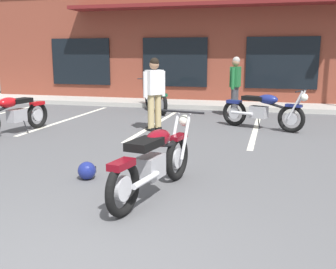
# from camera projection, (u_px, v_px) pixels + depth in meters

# --- Properties ---
(ground_plane) EXTENTS (80.00, 80.00, 0.00)m
(ground_plane) POSITION_uv_depth(u_px,v_px,m) (167.00, 164.00, 6.54)
(ground_plane) COLOR #515154
(sidewalk_kerb) EXTENTS (22.00, 1.80, 0.14)m
(sidewalk_kerb) POSITION_uv_depth(u_px,v_px,m) (223.00, 105.00, 13.42)
(sidewalk_kerb) COLOR #A8A59E
(sidewalk_kerb) RESTS_ON ground_plane
(brick_storefront_building) EXTENTS (18.18, 7.03, 4.12)m
(brick_storefront_building) POSITION_uv_depth(u_px,v_px,m) (236.00, 46.00, 16.47)
(brick_storefront_building) COLOR brown
(brick_storefront_building) RESTS_ON ground_plane
(painted_stall_lines) EXTENTS (12.63, 4.80, 0.01)m
(painted_stall_lines) POSITION_uv_depth(u_px,v_px,m) (205.00, 125.00, 10.02)
(painted_stall_lines) COLOR silver
(painted_stall_lines) RESTS_ON ground_plane
(motorcycle_foreground_classic) EXTENTS (0.77, 2.09, 0.98)m
(motorcycle_foreground_classic) POSITION_uv_depth(u_px,v_px,m) (154.00, 160.00, 5.04)
(motorcycle_foreground_classic) COLOR black
(motorcycle_foreground_classic) RESTS_ON ground_plane
(motorcycle_red_sportbike) EXTENTS (2.00, 1.10, 0.98)m
(motorcycle_red_sportbike) POSITION_uv_depth(u_px,v_px,m) (263.00, 110.00, 9.45)
(motorcycle_red_sportbike) COLOR black
(motorcycle_red_sportbike) RESTS_ON ground_plane
(motorcycle_silver_naked) EXTENTS (0.76, 2.09, 0.98)m
(motorcycle_silver_naked) POSITION_uv_depth(u_px,v_px,m) (13.00, 113.00, 8.90)
(motorcycle_silver_naked) COLOR black
(motorcycle_silver_naked) RESTS_ON ground_plane
(motorcycle_blue_standard) EXTENTS (1.40, 1.84, 0.98)m
(motorcycle_blue_standard) POSITION_uv_depth(u_px,v_px,m) (155.00, 97.00, 12.23)
(motorcycle_blue_standard) COLOR black
(motorcycle_blue_standard) RESTS_ON ground_plane
(person_in_black_shirt) EXTENTS (0.33, 0.61, 1.68)m
(person_in_black_shirt) POSITION_uv_depth(u_px,v_px,m) (235.00, 83.00, 11.27)
(person_in_black_shirt) COLOR black
(person_in_black_shirt) RESTS_ON ground_plane
(person_in_shorts_foreground) EXTENTS (0.44, 0.54, 1.68)m
(person_in_shorts_foreground) POSITION_uv_depth(u_px,v_px,m) (154.00, 90.00, 9.18)
(person_in_shorts_foreground) COLOR black
(person_in_shorts_foreground) RESTS_ON ground_plane
(helmet_on_pavement) EXTENTS (0.26, 0.26, 0.26)m
(helmet_on_pavement) POSITION_uv_depth(u_px,v_px,m) (87.00, 171.00, 5.74)
(helmet_on_pavement) COLOR navy
(helmet_on_pavement) RESTS_ON ground_plane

